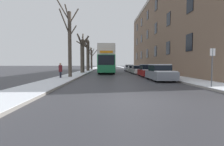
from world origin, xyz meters
name	(u,v)px	position (x,y,z in m)	size (l,w,h in m)	color
ground_plane	(144,101)	(0.00, 0.00, 0.00)	(320.00, 320.00, 0.00)	#38383D
sidewalk_left	(94,68)	(-5.83, 53.00, 0.08)	(2.56, 130.00, 0.16)	gray
sidewalk_right	(128,68)	(5.83, 53.00, 0.08)	(2.56, 130.00, 0.16)	gray
terrace_facade_right	(174,33)	(11.60, 26.45, 7.47)	(9.10, 42.37, 14.93)	#7A604C
bare_tree_left_0	(69,41)	(-5.56, 12.20, 4.10)	(2.57, 4.01, 8.83)	#4C4238
bare_tree_left_1	(82,54)	(-5.42, 21.51, 3.27)	(1.83, 3.44, 6.74)	#4C4238
bare_tree_left_2	(88,54)	(-5.53, 30.39, 3.67)	(3.23, 3.95, 7.25)	#4C4238
bare_tree_left_3	(92,58)	(-5.53, 40.33, 3.22)	(3.39, 2.90, 6.58)	#4C4238
double_decker_bus	(106,58)	(-1.54, 23.13, 2.53)	(2.61, 11.53, 4.49)	#1E7A47
parked_car_0	(160,73)	(3.47, 9.00, 0.71)	(1.86, 4.38, 1.54)	slate
parked_car_1	(147,71)	(3.47, 14.17, 0.70)	(1.70, 4.01, 1.53)	maroon
parked_car_2	(138,70)	(3.47, 20.42, 0.63)	(1.84, 4.50, 1.35)	silver
parked_car_3	(133,69)	(3.47, 25.79, 0.61)	(1.85, 4.28, 1.30)	silver
parked_car_4	(129,68)	(3.47, 31.17, 0.66)	(1.86, 3.92, 1.42)	#9EA3AD
oncoming_van	(107,66)	(-1.31, 36.65, 1.16)	(1.98, 4.95, 2.13)	#333842
pedestrian_left_sidewalk	(60,70)	(-6.18, 10.69, 0.90)	(0.36, 0.36, 1.65)	black
street_sign_post	(212,66)	(4.85, 3.24, 1.44)	(0.32, 0.07, 2.51)	#4C4F54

